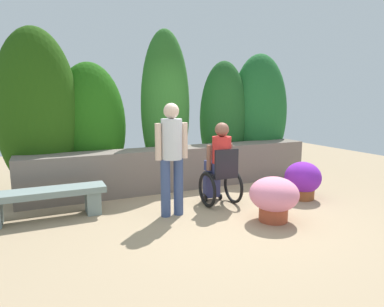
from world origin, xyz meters
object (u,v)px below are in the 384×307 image
Objects in this scene: stone_bench at (45,199)px; flower_pot_terracotta_by_wall at (303,180)px; person_standing_companion at (172,152)px; person_in_wheelchair at (220,167)px; flower_pot_purple_near at (274,197)px.

stone_bench is 4.09m from flower_pot_terracotta_by_wall.
stone_bench is 1.01× the size of person_standing_companion.
flower_pot_terracotta_by_wall is at bearing 11.16° from person_standing_companion.
person_in_wheelchair is at bearing -5.05° from stone_bench.
flower_pot_terracotta_by_wall is at bearing 30.02° from flower_pot_purple_near.
person_standing_companion reaches higher than person_in_wheelchair.
person_standing_companion is 2.56× the size of flower_pot_terracotta_by_wall.
person_standing_companion is at bearing 146.65° from flower_pot_purple_near.
person_in_wheelchair is 1.95× the size of flower_pot_purple_near.
flower_pot_terracotta_by_wall is (2.33, -0.15, -0.62)m from person_standing_companion.
flower_pot_terracotta_by_wall is (4.01, -0.76, 0.03)m from stone_bench.
stone_bench is 2.42× the size of flower_pot_purple_near.
person_standing_companion is 2.39× the size of flower_pot_purple_near.
person_in_wheelchair is 1.06m from flower_pot_purple_near.
person_standing_companion is at bearing 176.31° from flower_pot_terracotta_by_wall.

